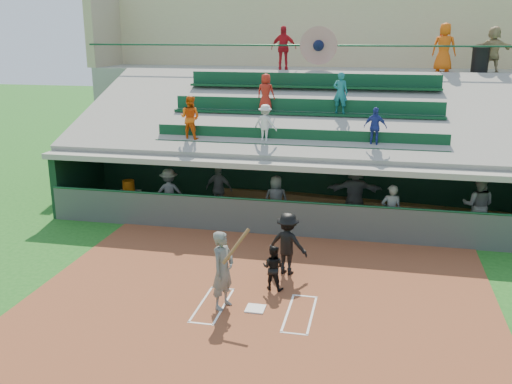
% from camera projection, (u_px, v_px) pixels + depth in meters
% --- Properties ---
extents(ground, '(100.00, 100.00, 0.00)m').
position_uv_depth(ground, '(255.00, 310.00, 13.05)').
color(ground, '#1A5718').
rests_on(ground, ground).
extents(dirt_slab, '(11.00, 9.00, 0.02)m').
position_uv_depth(dirt_slab, '(260.00, 300.00, 13.52)').
color(dirt_slab, brown).
rests_on(dirt_slab, ground).
extents(home_plate, '(0.43, 0.43, 0.03)m').
position_uv_depth(home_plate, '(255.00, 309.00, 13.04)').
color(home_plate, silver).
rests_on(home_plate, dirt_slab).
extents(batters_box_chalk, '(2.65, 1.85, 0.01)m').
position_uv_depth(batters_box_chalk, '(255.00, 309.00, 13.04)').
color(batters_box_chalk, white).
rests_on(batters_box_chalk, dirt_slab).
extents(dugout_floor, '(16.00, 3.50, 0.04)m').
position_uv_depth(dugout_floor, '(297.00, 218.00, 19.39)').
color(dugout_floor, gray).
rests_on(dugout_floor, ground).
extents(concourse_slab, '(20.00, 3.00, 4.60)m').
position_uv_depth(concourse_slab, '(320.00, 122.00, 25.12)').
color(concourse_slab, gray).
rests_on(concourse_slab, ground).
extents(grandstand, '(20.40, 10.40, 7.80)m').
position_uv_depth(grandstand, '(312.00, 134.00, 22.33)').
color(grandstand, '#494E49').
rests_on(grandstand, ground).
extents(batter_at_plate, '(0.94, 0.81, 1.95)m').
position_uv_depth(batter_at_plate, '(223.00, 270.00, 12.91)').
color(batter_at_plate, '#535651').
rests_on(batter_at_plate, dirt_slab).
extents(catcher, '(0.61, 0.51, 1.13)m').
position_uv_depth(catcher, '(273.00, 268.00, 13.93)').
color(catcher, black).
rests_on(catcher, dirt_slab).
extents(home_umpire, '(1.18, 0.85, 1.65)m').
position_uv_depth(home_umpire, '(288.00, 244.00, 14.78)').
color(home_umpire, black).
rests_on(home_umpire, dirt_slab).
extents(dugout_bench, '(14.59, 2.44, 0.44)m').
position_uv_depth(dugout_bench, '(302.00, 200.00, 20.63)').
color(dugout_bench, olive).
rests_on(dugout_bench, dugout_floor).
extents(white_table, '(0.87, 0.74, 0.65)m').
position_uv_depth(white_table, '(130.00, 200.00, 20.21)').
color(white_table, silver).
rests_on(white_table, dugout_floor).
extents(water_cooler, '(0.42, 0.42, 0.42)m').
position_uv_depth(water_cooler, '(129.00, 186.00, 20.05)').
color(water_cooler, '#CB5D0B').
rests_on(water_cooler, white_table).
extents(dugout_player_a, '(1.21, 0.94, 1.65)m').
position_uv_depth(dugout_player_a, '(169.00, 193.00, 19.37)').
color(dugout_player_a, '#5A5D58').
rests_on(dugout_player_a, dugout_floor).
extents(dugout_player_b, '(1.02, 0.53, 1.67)m').
position_uv_depth(dugout_player_b, '(219.00, 189.00, 19.79)').
color(dugout_player_b, '#585A55').
rests_on(dugout_player_b, dugout_floor).
extents(dugout_player_c, '(0.87, 0.66, 1.60)m').
position_uv_depth(dugout_player_c, '(276.00, 200.00, 18.65)').
color(dugout_player_c, '#535651').
rests_on(dugout_player_c, dugout_floor).
extents(dugout_player_d, '(1.89, 0.79, 1.98)m').
position_uv_depth(dugout_player_d, '(355.00, 192.00, 18.86)').
color(dugout_player_d, '#535651').
rests_on(dugout_player_d, dugout_floor).
extents(dugout_player_e, '(0.66, 0.48, 1.67)m').
position_uv_depth(dugout_player_e, '(391.00, 211.00, 17.33)').
color(dugout_player_e, '#5F615C').
rests_on(dugout_player_e, dugout_floor).
extents(dugout_player_f, '(1.07, 0.91, 1.95)m').
position_uv_depth(dugout_player_f, '(478.00, 206.00, 17.42)').
color(dugout_player_f, '#5E615B').
rests_on(dugout_player_f, dugout_floor).
extents(trash_bin, '(0.64, 0.64, 0.95)m').
position_uv_depth(trash_bin, '(480.00, 60.00, 22.19)').
color(trash_bin, black).
rests_on(trash_bin, concourse_slab).
extents(concourse_staff_a, '(1.09, 0.57, 1.77)m').
position_uv_depth(concourse_staff_a, '(284.00, 48.00, 23.49)').
color(concourse_staff_a, red).
rests_on(concourse_staff_a, concourse_slab).
extents(concourse_staff_b, '(1.03, 0.78, 1.88)m').
position_uv_depth(concourse_staff_b, '(444.00, 47.00, 22.42)').
color(concourse_staff_b, '#DF540D').
rests_on(concourse_staff_b, concourse_slab).
extents(concourse_staff_c, '(1.63, 0.54, 1.75)m').
position_uv_depth(concourse_staff_c, '(493.00, 49.00, 22.18)').
color(concourse_staff_c, tan).
rests_on(concourse_staff_c, concourse_slab).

